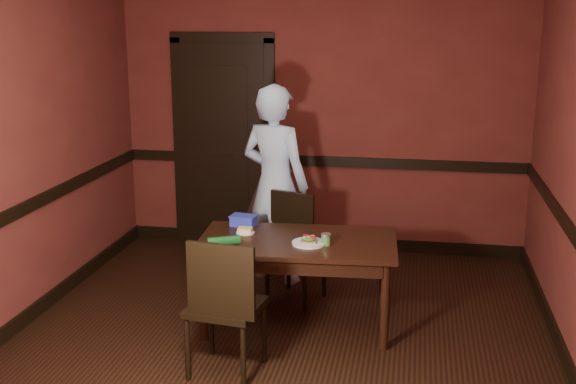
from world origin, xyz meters
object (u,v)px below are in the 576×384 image
(chair_far, at_px, (296,249))
(sauce_jar, at_px, (326,239))
(dining_table, at_px, (297,283))
(person, at_px, (275,184))
(sandwich_plate, at_px, (309,242))
(chair_near, at_px, (226,304))
(cheese_saucer, at_px, (245,231))
(food_tub, at_px, (244,220))

(chair_far, bearing_deg, sauce_jar, -41.93)
(chair_far, bearing_deg, dining_table, -59.50)
(person, xyz_separation_m, sandwich_plate, (0.46, -1.04, -0.17))
(sauce_jar, bearing_deg, chair_far, 118.16)
(chair_near, distance_m, person, 1.79)
(sandwich_plate, bearing_deg, person, 113.86)
(chair_near, xyz_separation_m, sandwich_plate, (0.44, 0.71, 0.23))
(sandwich_plate, height_order, cheese_saucer, sandwich_plate)
(chair_near, height_order, person, person)
(chair_near, bearing_deg, sandwich_plate, -114.25)
(food_tub, bearing_deg, person, 88.65)
(sauce_jar, xyz_separation_m, cheese_saucer, (-0.65, 0.17, -0.03))
(dining_table, height_order, person, person)
(chair_near, bearing_deg, food_tub, -75.05)
(sauce_jar, height_order, food_tub, same)
(chair_near, xyz_separation_m, sauce_jar, (0.57, 0.72, 0.25))
(chair_far, relative_size, food_tub, 3.95)
(dining_table, relative_size, chair_far, 1.68)
(dining_table, height_order, chair_far, chair_far)
(chair_far, xyz_separation_m, sandwich_plate, (0.20, -0.61, 0.27))
(chair_near, relative_size, sandwich_plate, 3.85)
(sandwich_plate, bearing_deg, chair_far, 107.96)
(sauce_jar, relative_size, cheese_saucer, 0.60)
(person, distance_m, sauce_jar, 1.19)
(sandwich_plate, xyz_separation_m, sauce_jar, (0.13, 0.00, 0.03))
(cheese_saucer, bearing_deg, person, 85.77)
(chair_far, bearing_deg, cheese_saucer, -107.24)
(person, bearing_deg, cheese_saucer, 106.50)
(dining_table, distance_m, chair_near, 0.88)
(dining_table, distance_m, food_tub, 0.68)
(chair_near, height_order, sandwich_plate, chair_near)
(chair_far, bearing_deg, sandwich_plate, -52.13)
(dining_table, height_order, cheese_saucer, cheese_saucer)
(sandwich_plate, xyz_separation_m, food_tub, (-0.58, 0.37, 0.03))
(dining_table, relative_size, person, 0.84)
(chair_far, distance_m, sauce_jar, 0.74)
(person, distance_m, food_tub, 0.69)
(sandwich_plate, height_order, food_tub, food_tub)
(chair_far, xyz_separation_m, person, (-0.26, 0.43, 0.44))
(dining_table, relative_size, sandwich_plate, 5.88)
(chair_far, bearing_deg, chair_near, -80.67)
(chair_near, height_order, sauce_jar, chair_near)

